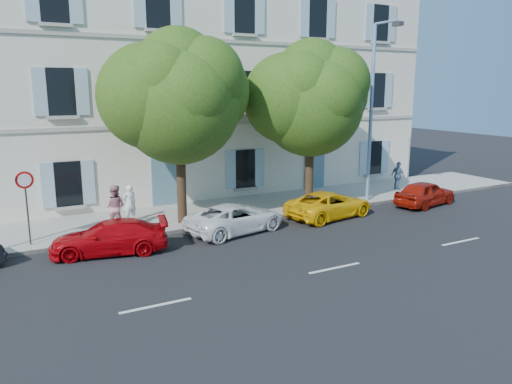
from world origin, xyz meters
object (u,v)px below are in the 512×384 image
car_white_coupe (236,218)px  road_sign (26,192)px  street_lamp (374,103)px  pedestrian_a (130,203)px  car_yellow_supercar (329,205)px  tree_left (179,103)px  car_red_coupe (109,237)px  pedestrian_b (115,207)px  tree_right (311,104)px  car_red_hatchback (425,193)px  pedestrian_c (398,176)px

car_white_coupe → road_sign: (-7.54, 1.68, 1.52)m
street_lamp → pedestrian_a: 12.51m
pedestrian_a → street_lamp: bearing=161.0°
car_yellow_supercar → tree_left: size_ratio=0.55×
car_red_coupe → tree_left: tree_left is taller
pedestrian_b → pedestrian_a: bearing=-100.2°
tree_left → tree_right: (6.49, 0.02, -0.15)m
tree_left → pedestrian_a: size_ratio=4.89×
tree_left → pedestrian_b: 4.93m
road_sign → tree_left: bearing=2.5°
car_white_coupe → tree_left: bearing=27.3°
car_red_hatchback → pedestrian_a: (-13.83, 3.45, 0.32)m
car_red_coupe → pedestrian_a: pedestrian_a is taller
car_yellow_supercar → car_red_hatchback: (5.57, -0.40, 0.03)m
road_sign → car_white_coupe: bearing=-12.5°
car_red_coupe → road_sign: (-2.44, 1.93, 1.52)m
car_red_coupe → car_white_coupe: 5.11m
road_sign → pedestrian_a: size_ratio=1.71×
car_white_coupe → pedestrian_a: bearing=36.2°
car_red_hatchback → tree_left: size_ratio=0.47×
tree_right → pedestrian_a: 9.40m
pedestrian_a → tree_right: bearing=161.8°
pedestrian_a → pedestrian_c: size_ratio=1.00×
tree_right → pedestrian_b: bearing=178.3°
car_white_coupe → pedestrian_a: 4.71m
car_red_hatchback → tree_right: 7.33m
car_red_hatchback → street_lamp: size_ratio=0.43×
car_red_hatchback → pedestrian_b: size_ratio=2.01×
pedestrian_b → car_white_coupe: bearing=-175.2°
pedestrian_c → car_red_coupe: bearing=97.2°
car_red_hatchback → pedestrian_b: (-14.66, 2.53, 0.44)m
pedestrian_a → car_white_coupe: bearing=127.8°
pedestrian_c → pedestrian_b: bearing=88.8°
car_red_coupe → tree_right: tree_right is taller
car_yellow_supercar → street_lamp: (3.42, 1.24, 4.45)m
car_yellow_supercar → pedestrian_c: 7.17m
car_white_coupe → pedestrian_c: bearing=-88.4°
car_red_hatchback → road_sign: size_ratio=1.36×
car_red_coupe → car_yellow_supercar: bearing=105.1°
car_yellow_supercar → pedestrian_a: (-8.25, 3.05, 0.35)m
car_yellow_supercar → car_red_hatchback: bearing=-103.8°
road_sign → street_lamp: size_ratio=0.31×
car_red_coupe → street_lamp: size_ratio=0.47×
car_yellow_supercar → car_white_coupe: bearing=81.5°
car_white_coupe → pedestrian_a: (-3.49, 3.14, 0.36)m
tree_left → car_white_coupe: bearing=-50.9°
pedestrian_a → pedestrian_b: 1.25m
road_sign → pedestrian_a: (4.05, 1.47, -1.17)m
car_red_coupe → pedestrian_c: pedestrian_c is taller
car_red_coupe → car_red_hatchback: 15.44m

